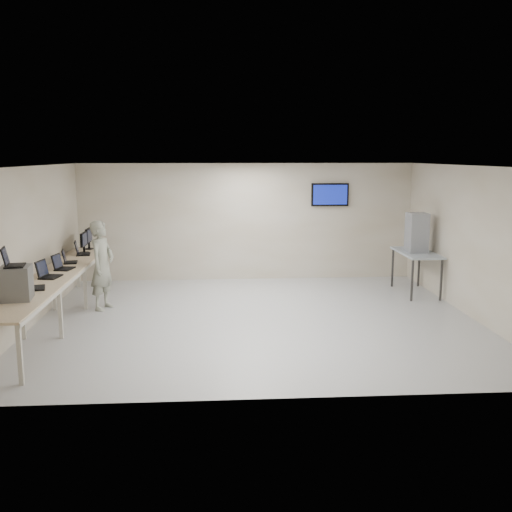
{
  "coord_description": "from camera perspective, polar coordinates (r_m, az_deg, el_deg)",
  "views": [
    {
      "loc": [
        -0.69,
        -10.14,
        2.99
      ],
      "look_at": [
        0.0,
        0.2,
        1.15
      ],
      "focal_mm": 40.0,
      "sensor_mm": 36.0,
      "label": 1
    }
  ],
  "objects": [
    {
      "name": "workbench",
      "position": [
        10.77,
        -19.36,
        -2.11
      ],
      "size": [
        0.76,
        6.0,
        0.9
      ],
      "color": "beige",
      "rests_on": "ground"
    },
    {
      "name": "laptop_1",
      "position": [
        10.48,
        -20.18,
        -1.62
      ],
      "size": [
        0.38,
        0.44,
        0.31
      ],
      "rotation": [
        0.0,
        0.0,
        -0.17
      ],
      "color": "black",
      "rests_on": "workbench"
    },
    {
      "name": "laptop_on_box",
      "position": [
        9.0,
        -23.33,
        -0.51
      ],
      "size": [
        0.36,
        0.4,
        0.28
      ],
      "rotation": [
        0.0,
        0.0,
        0.19
      ],
      "color": "black",
      "rests_on": "equipment_box"
    },
    {
      "name": "laptop_2",
      "position": [
        11.14,
        -18.88,
        -0.91
      ],
      "size": [
        0.36,
        0.41,
        0.29
      ],
      "rotation": [
        0.0,
        0.0,
        -0.16
      ],
      "color": "black",
      "rests_on": "workbench"
    },
    {
      "name": "side_table",
      "position": [
        12.84,
        15.76,
        0.08
      ],
      "size": [
        0.72,
        1.53,
        0.92
      ],
      "color": "#919BA3",
      "rests_on": "ground"
    },
    {
      "name": "monitor_far",
      "position": [
        13.34,
        -16.39,
        1.88
      ],
      "size": [
        0.21,
        0.48,
        0.47
      ],
      "color": "black",
      "rests_on": "workbench"
    },
    {
      "name": "equipment_box",
      "position": [
        9.04,
        -22.86,
        -2.5
      ],
      "size": [
        0.48,
        0.53,
        0.49
      ],
      "primitive_type": "cube",
      "rotation": [
        0.0,
        0.0,
        0.15
      ],
      "color": "slate",
      "rests_on": "workbench"
    },
    {
      "name": "laptop_3",
      "position": [
        11.77,
        -18.31,
        -0.33
      ],
      "size": [
        0.33,
        0.38,
        0.27
      ],
      "rotation": [
        0.0,
        0.0,
        0.17
      ],
      "color": "black",
      "rests_on": "workbench"
    },
    {
      "name": "room",
      "position": [
        10.34,
        0.24,
        1.29
      ],
      "size": [
        8.01,
        7.01,
        2.81
      ],
      "color": "#BBBBBB",
      "rests_on": "ground"
    },
    {
      "name": "soldier",
      "position": [
        11.49,
        -15.13,
        -0.9
      ],
      "size": [
        0.59,
        0.73,
        1.75
      ],
      "primitive_type": "imported",
      "rotation": [
        0.0,
        0.0,
        1.26
      ],
      "color": "gray",
      "rests_on": "ground"
    },
    {
      "name": "laptop_0",
      "position": [
        9.7,
        -21.55,
        -2.63
      ],
      "size": [
        0.41,
        0.45,
        0.3
      ],
      "rotation": [
        0.0,
        0.0,
        0.27
      ],
      "color": "black",
      "rests_on": "workbench"
    },
    {
      "name": "storage_bins",
      "position": [
        12.76,
        15.78,
        2.27
      ],
      "size": [
        0.4,
        0.45,
        0.85
      ],
      "color": "#9196A0",
      "rests_on": "side_table"
    },
    {
      "name": "monitor_near",
      "position": [
        12.87,
        -16.85,
        1.49
      ],
      "size": [
        0.2,
        0.45,
        0.44
      ],
      "color": "black",
      "rests_on": "workbench"
    },
    {
      "name": "laptop_4",
      "position": [
        12.65,
        -17.15,
        0.46
      ],
      "size": [
        0.37,
        0.42,
        0.3
      ],
      "rotation": [
        0.0,
        0.0,
        0.17
      ],
      "color": "black",
      "rests_on": "workbench"
    }
  ]
}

